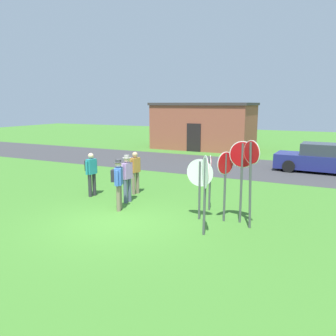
# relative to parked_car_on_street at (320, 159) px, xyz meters

# --- Properties ---
(ground_plane) EXTENTS (80.00, 80.00, 0.00)m
(ground_plane) POSITION_rel_parked_car_on_street_xyz_m (-5.27, -11.17, -0.69)
(ground_plane) COLOR #3D7528
(street_asphalt) EXTENTS (60.00, 6.40, 0.01)m
(street_asphalt) POSITION_rel_parked_car_on_street_xyz_m (-5.27, -0.46, -0.68)
(street_asphalt) COLOR #38383A
(street_asphalt) RESTS_ON ground
(building_background) EXTENTS (7.76, 4.60, 3.62)m
(building_background) POSITION_rel_parked_car_on_street_xyz_m (-8.84, 6.61, 1.13)
(building_background) COLOR brown
(building_background) RESTS_ON ground
(parked_car_on_street) EXTENTS (4.38, 2.17, 1.51)m
(parked_car_on_street) POSITION_rel_parked_car_on_street_xyz_m (0.00, 0.00, 0.00)
(parked_car_on_street) COLOR navy
(parked_car_on_street) RESTS_ON ground
(stop_sign_center_cluster) EXTENTS (0.29, 0.70, 1.88)m
(stop_sign_center_cluster) POSITION_rel_parked_car_on_street_xyz_m (-3.04, -8.80, 0.58)
(stop_sign_center_cluster) COLOR #474C4C
(stop_sign_center_cluster) RESTS_ON ground
(stop_sign_leaning_right) EXTENTS (0.85, 0.07, 1.89)m
(stop_sign_leaning_right) POSITION_rel_parked_car_on_street_xyz_m (-3.03, -9.81, 0.60)
(stop_sign_leaning_right) COLOR #474C4C
(stop_sign_leaning_right) RESTS_ON ground
(stop_sign_tallest) EXTENTS (0.32, 0.63, 2.15)m
(stop_sign_tallest) POSITION_rel_parked_car_on_street_xyz_m (-2.28, -9.64, 0.76)
(stop_sign_tallest) COLOR #474C4C
(stop_sign_tallest) RESTS_ON ground
(stop_sign_far_back) EXTENTS (0.79, 0.07, 2.47)m
(stop_sign_far_back) POSITION_rel_parked_car_on_street_xyz_m (-1.81, -9.55, 1.01)
(stop_sign_far_back) COLOR #474C4C
(stop_sign_far_back) RESTS_ON ground
(stop_sign_nearest) EXTENTS (0.55, 0.46, 2.55)m
(stop_sign_nearest) POSITION_rel_parked_car_on_street_xyz_m (-1.47, -9.93, 1.03)
(stop_sign_nearest) COLOR #474C4C
(stop_sign_nearest) RESTS_ON ground
(stop_sign_leaning_left) EXTENTS (0.47, 0.78, 2.21)m
(stop_sign_leaning_left) POSITION_rel_parked_car_on_street_xyz_m (-2.45, -10.96, 0.83)
(stop_sign_leaning_left) COLOR #474C4C
(stop_sign_leaning_left) RESTS_ON ground
(person_on_left) EXTENTS (0.39, 0.56, 1.69)m
(person_on_left) POSITION_rel_parked_car_on_street_xyz_m (-7.76, -9.07, 0.29)
(person_on_left) COLOR #2D2D33
(person_on_left) RESTS_ON ground
(person_in_blue) EXTENTS (0.30, 0.56, 1.69)m
(person_in_blue) POSITION_rel_parked_car_on_street_xyz_m (-6.39, -8.06, 0.26)
(person_in_blue) COLOR #7A6B56
(person_in_blue) RESTS_ON ground
(person_in_teal) EXTENTS (0.42, 0.56, 1.74)m
(person_in_teal) POSITION_rel_parked_car_on_street_xyz_m (-6.06, -9.20, 0.32)
(person_in_teal) COLOR #4C5670
(person_in_teal) RESTS_ON ground
(person_near_signs) EXTENTS (0.44, 0.53, 1.74)m
(person_near_signs) POSITION_rel_parked_car_on_street_xyz_m (-5.80, -10.13, 0.32)
(person_near_signs) COLOR #7A6B56
(person_near_signs) RESTS_ON ground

